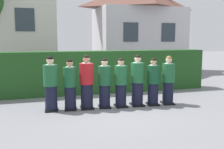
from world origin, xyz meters
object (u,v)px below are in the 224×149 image
object	(u,v)px
student_front_row_0	(51,85)
student_front_row_6	(153,83)
student_front_row_3	(105,84)
student_front_row_7	(168,81)
student_front_row_1	(70,86)
student_front_row_5	(137,82)
student_in_red_blazer	(87,83)
student_front_row_4	(121,84)

from	to	relation	value
student_front_row_0	student_front_row_6	world-z (taller)	student_front_row_0
student_front_row_3	student_front_row_7	size ratio (longest dim) A/B	0.98
student_front_row_1	student_front_row_6	bearing A→B (deg)	-3.79
student_front_row_0	student_front_row_7	distance (m)	3.79
student_front_row_3	student_front_row_5	world-z (taller)	student_front_row_5
student_in_red_blazer	student_front_row_4	xyz separation A→B (m)	(1.08, -0.09, -0.06)
student_front_row_0	student_front_row_3	size ratio (longest dim) A/B	1.06
student_front_row_1	student_front_row_3	world-z (taller)	student_front_row_3
student_front_row_5	student_front_row_7	xyz separation A→B (m)	(1.06, -0.08, -0.03)
student_front_row_5	student_front_row_3	bearing A→B (deg)	176.29
student_front_row_4	student_front_row_7	distance (m)	1.62
student_front_row_4	student_front_row_7	size ratio (longest dim) A/B	0.98
student_in_red_blazer	student_front_row_7	bearing A→B (deg)	-3.91
student_front_row_6	student_front_row_7	xyz separation A→B (m)	(0.54, -0.02, 0.03)
student_front_row_3	student_front_row_4	bearing A→B (deg)	-5.76
student_front_row_1	student_in_red_blazer	distance (m)	0.52
student_front_row_6	student_front_row_1	bearing A→B (deg)	176.21
student_front_row_3	student_front_row_1	bearing A→B (deg)	177.59
student_in_red_blazer	student_front_row_4	distance (m)	1.09
student_in_red_blazer	student_front_row_5	world-z (taller)	student_in_red_blazer
student_in_red_blazer	student_front_row_4	bearing A→B (deg)	-4.66
student_front_row_3	student_front_row_0	bearing A→B (deg)	176.71
student_front_row_1	student_front_row_6	xyz separation A→B (m)	(2.68, -0.18, -0.01)
student_front_row_1	student_front_row_4	world-z (taller)	student_front_row_4
student_front_row_4	student_front_row_6	size ratio (longest dim) A/B	1.01
student_front_row_0	student_in_red_blazer	world-z (taller)	student_in_red_blazer
student_front_row_0	student_front_row_4	world-z (taller)	student_front_row_0
student_in_red_blazer	student_front_row_4	size ratio (longest dim) A/B	1.07
student_front_row_1	student_front_row_4	xyz separation A→B (m)	(1.60, -0.10, 0.00)
student_in_red_blazer	student_front_row_6	size ratio (longest dim) A/B	1.09
student_front_row_4	student_front_row_7	bearing A→B (deg)	-3.41
student_front_row_0	student_front_row_1	bearing A→B (deg)	-4.96
student_front_row_4	student_front_row_5	world-z (taller)	student_front_row_5
student_front_row_1	student_front_row_5	distance (m)	2.16
student_front_row_1	student_front_row_4	distance (m)	1.60
student_front_row_3	student_front_row_7	distance (m)	2.15
student_front_row_6	student_front_row_7	size ratio (longest dim) A/B	0.97
student_front_row_0	student_front_row_5	bearing A→B (deg)	-3.46
student_front_row_4	student_front_row_6	world-z (taller)	student_front_row_4
student_front_row_0	student_front_row_5	world-z (taller)	student_front_row_5
student_front_row_3	student_front_row_5	distance (m)	1.08
student_front_row_5	student_front_row_6	bearing A→B (deg)	-6.76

